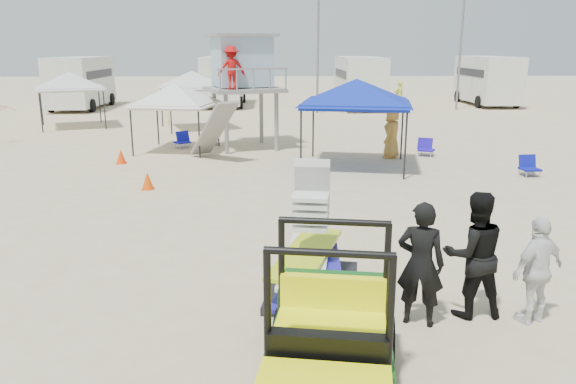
{
  "coord_description": "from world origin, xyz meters",
  "views": [
    {
      "loc": [
        0.19,
        -7.05,
        3.92
      ],
      "look_at": [
        0.5,
        3.0,
        1.3
      ],
      "focal_mm": 35.0,
      "sensor_mm": 36.0,
      "label": 1
    }
  ],
  "objects_px": {
    "surf_trailer": "(313,262)",
    "man_left": "(421,264)",
    "lifeguard_tower": "(242,66)",
    "canopy_blue": "(356,83)",
    "utility_cart": "(328,335)"
  },
  "relations": [
    {
      "from": "surf_trailer",
      "to": "man_left",
      "type": "distance_m",
      "value": 1.55
    },
    {
      "from": "lifeguard_tower",
      "to": "canopy_blue",
      "type": "distance_m",
      "value": 5.47
    },
    {
      "from": "lifeguard_tower",
      "to": "man_left",
      "type": "bearing_deg",
      "value": -77.7
    },
    {
      "from": "man_left",
      "to": "utility_cart",
      "type": "bearing_deg",
      "value": 73.14
    },
    {
      "from": "lifeguard_tower",
      "to": "canopy_blue",
      "type": "relative_size",
      "value": 1.1
    },
    {
      "from": "utility_cart",
      "to": "surf_trailer",
      "type": "xyz_separation_m",
      "value": [
        0.01,
        2.34,
        -0.1
      ]
    },
    {
      "from": "man_left",
      "to": "canopy_blue",
      "type": "bearing_deg",
      "value": -73.54
    },
    {
      "from": "man_left",
      "to": "surf_trailer",
      "type": "bearing_deg",
      "value": 8.72
    },
    {
      "from": "canopy_blue",
      "to": "lifeguard_tower",
      "type": "bearing_deg",
      "value": 135.3
    },
    {
      "from": "surf_trailer",
      "to": "lifeguard_tower",
      "type": "relative_size",
      "value": 0.57
    },
    {
      "from": "surf_trailer",
      "to": "man_left",
      "type": "xyz_separation_m",
      "value": [
        1.52,
        -0.3,
        0.07
      ]
    },
    {
      "from": "lifeguard_tower",
      "to": "canopy_blue",
      "type": "xyz_separation_m",
      "value": [
        3.88,
        -3.84,
        -0.43
      ]
    },
    {
      "from": "surf_trailer",
      "to": "canopy_blue",
      "type": "distance_m",
      "value": 11.01
    },
    {
      "from": "surf_trailer",
      "to": "lifeguard_tower",
      "type": "distance_m",
      "value": 14.74
    },
    {
      "from": "surf_trailer",
      "to": "lifeguard_tower",
      "type": "xyz_separation_m",
      "value": [
        -1.7,
        14.45,
        2.34
      ]
    }
  ]
}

